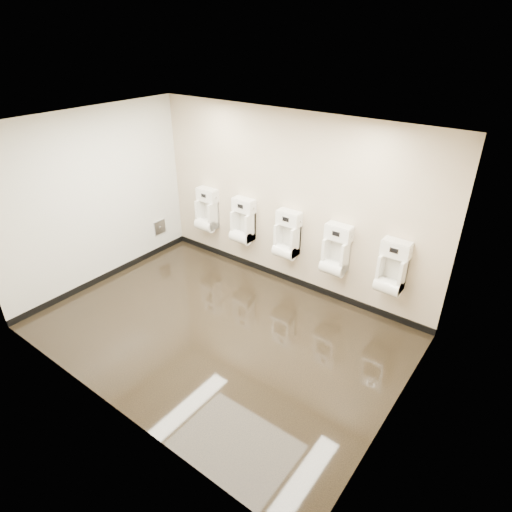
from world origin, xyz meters
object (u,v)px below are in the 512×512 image
at_px(urinal_2, 287,238).
at_px(urinal_3, 336,253).
at_px(urinal_1, 243,224).
at_px(access_panel, 160,227).
at_px(urinal_0, 207,213).
at_px(urinal_4, 392,271).

distance_m(urinal_2, urinal_3, 0.86).
bearing_deg(urinal_1, access_panel, -165.93).
relative_size(urinal_1, urinal_2, 1.00).
relative_size(urinal_1, urinal_3, 1.00).
bearing_deg(urinal_0, urinal_4, 0.00).
xyz_separation_m(urinal_1, urinal_3, (1.75, 0.00, 0.00)).
height_order(access_panel, urinal_2, urinal_2).
relative_size(urinal_0, urinal_4, 1.00).
distance_m(access_panel, urinal_3, 3.46).
height_order(access_panel, urinal_0, urinal_0).
relative_size(urinal_3, urinal_4, 1.00).
bearing_deg(urinal_3, urinal_4, 0.00).
bearing_deg(urinal_2, access_panel, -170.75).
relative_size(urinal_0, urinal_2, 1.00).
bearing_deg(access_panel, urinal_1, 14.07).
bearing_deg(urinal_1, urinal_4, 0.00).
xyz_separation_m(access_panel, urinal_3, (3.41, 0.42, 0.36)).
bearing_deg(urinal_3, urinal_1, 180.00).
distance_m(urinal_1, urinal_2, 0.89).
height_order(access_panel, urinal_1, urinal_1).
relative_size(urinal_1, urinal_4, 1.00).
bearing_deg(urinal_1, urinal_2, 0.00).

